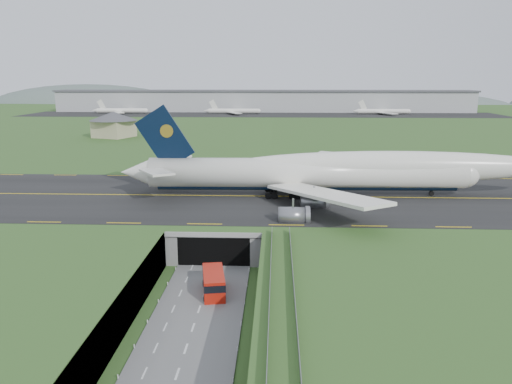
{
  "coord_description": "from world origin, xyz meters",
  "views": [
    {
      "loc": [
        10.27,
        -69.4,
        30.66
      ],
      "look_at": [
        6.48,
        20.0,
        10.03
      ],
      "focal_mm": 35.0,
      "sensor_mm": 36.0,
      "label": 1
    }
  ],
  "objects": [
    {
      "name": "tunnel_portal",
      "position": [
        0.0,
        16.71,
        3.33
      ],
      "size": [
        17.0,
        22.3,
        6.0
      ],
      "color": "gray",
      "rests_on": "ground"
    },
    {
      "name": "airfield_deck",
      "position": [
        0.0,
        0.0,
        3.0
      ],
      "size": [
        800.0,
        800.0,
        6.0
      ],
      "primitive_type": "cube",
      "color": "gray",
      "rests_on": "ground"
    },
    {
      "name": "taxiway",
      "position": [
        0.0,
        33.0,
        6.09
      ],
      "size": [
        800.0,
        44.0,
        0.18
      ],
      "primitive_type": "cube",
      "color": "black",
      "rests_on": "airfield_deck"
    },
    {
      "name": "trench_road",
      "position": [
        0.0,
        -7.5,
        0.1
      ],
      "size": [
        12.0,
        75.0,
        0.2
      ],
      "primitive_type": "cube",
      "color": "slate",
      "rests_on": "ground"
    },
    {
      "name": "guideway",
      "position": [
        11.0,
        -19.11,
        5.32
      ],
      "size": [
        3.0,
        53.0,
        7.05
      ],
      "color": "#A8A8A3",
      "rests_on": "ground"
    },
    {
      "name": "service_building",
      "position": [
        -58.08,
        137.15,
        12.33
      ],
      "size": [
        25.16,
        25.16,
        10.68
      ],
      "rotation": [
        0.0,
        0.0,
        -0.35
      ],
      "color": "#BBB187",
      "rests_on": "ground"
    },
    {
      "name": "jumbo_jet",
      "position": [
        23.06,
        34.24,
        11.32
      ],
      "size": [
        92.23,
        59.78,
        19.78
      ],
      "rotation": [
        0.0,
        0.0,
        0.02
      ],
      "color": "white",
      "rests_on": "ground"
    },
    {
      "name": "distant_hills",
      "position": [
        64.38,
        430.0,
        -4.0
      ],
      "size": [
        700.0,
        91.0,
        60.0
      ],
      "color": "#55665E",
      "rests_on": "ground"
    },
    {
      "name": "cargo_terminal",
      "position": [
        -0.11,
        299.41,
        13.96
      ],
      "size": [
        320.0,
        67.0,
        15.6
      ],
      "color": "#B2B2B2",
      "rests_on": "ground"
    },
    {
      "name": "shuttle_tram",
      "position": [
        1.31,
        -2.57,
        1.77
      ],
      "size": [
        4.31,
        8.34,
        3.23
      ],
      "rotation": [
        0.0,
        0.0,
        0.17
      ],
      "color": "red",
      "rests_on": "ground"
    },
    {
      "name": "ground",
      "position": [
        0.0,
        0.0,
        0.0
      ],
      "size": [
        900.0,
        900.0,
        0.0
      ],
      "primitive_type": "plane",
      "color": "#355723",
      "rests_on": "ground"
    }
  ]
}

